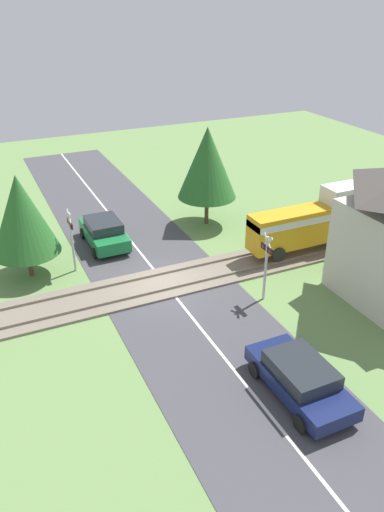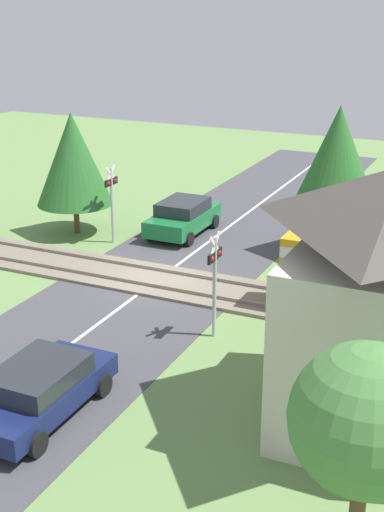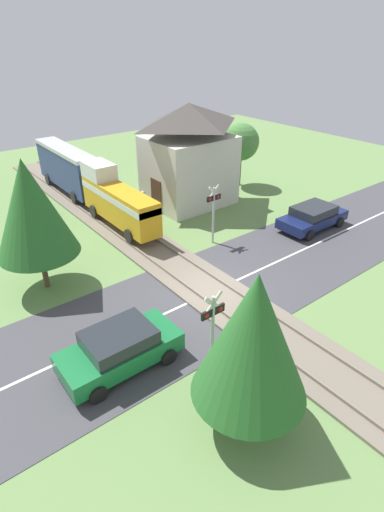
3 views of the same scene
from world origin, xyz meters
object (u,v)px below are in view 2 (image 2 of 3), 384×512
car_far_side (39,389)px  crossing_signal_east_approach (215,272)px  crossing_signal_west_approach (112,194)px  car_near_crossing (183,216)px

car_far_side → crossing_signal_east_approach: size_ratio=1.32×
crossing_signal_east_approach → car_far_side: bearing=-20.6°
crossing_signal_west_approach → crossing_signal_east_approach: size_ratio=1.00×
car_near_crossing → crossing_signal_west_approach: crossing_signal_west_approach is taller
car_near_crossing → crossing_signal_east_approach: size_ratio=1.26×
car_near_crossing → car_far_side: 14.44m
car_near_crossing → crossing_signal_west_approach: size_ratio=1.26×
car_near_crossing → car_far_side: (14.15, 2.88, -0.06)m
car_near_crossing → car_far_side: car_near_crossing is taller
car_far_side → crossing_signal_east_approach: crossing_signal_east_approach is taller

